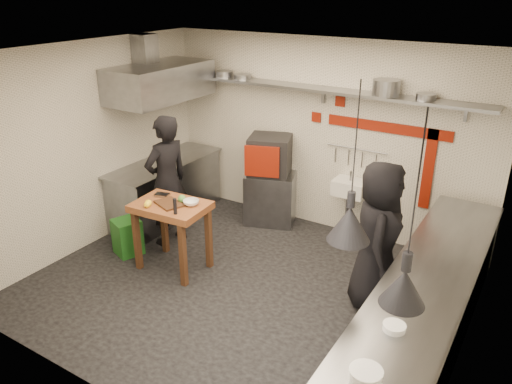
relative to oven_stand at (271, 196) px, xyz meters
The scene contains 47 objects.
floor 1.98m from the oven_stand, 69.42° to the right, with size 5.00×5.00×0.00m, color black.
ceiling 3.08m from the oven_stand, 69.42° to the right, with size 5.00×5.00×0.00m, color beige.
wall_back 1.24m from the oven_stand, 22.76° to the left, with size 5.00×0.04×2.80m, color beige.
wall_front 4.10m from the oven_stand, 80.13° to the right, with size 5.00×0.04×2.80m, color beige.
wall_left 2.76m from the oven_stand, 135.07° to the right, with size 0.04×4.20×2.80m, color beige.
wall_right 3.80m from the oven_stand, 29.69° to the right, with size 0.04×4.20×2.80m, color beige.
red_band_horiz 2.09m from the oven_stand, ahead, with size 1.70×0.02×0.14m, color maroon.
red_band_vert 2.39m from the oven_stand, ahead, with size 0.14×0.02×1.10m, color maroon.
red_tile_a 1.83m from the oven_stand, 15.93° to the left, with size 0.14×0.02×0.14m, color maroon.
red_tile_b 1.43m from the oven_stand, 24.57° to the left, with size 0.14×0.02×0.14m, color maroon.
back_shelf 1.85m from the oven_stand, ahead, with size 4.60×0.34×0.04m, color slate.
shelf_bracket_left 2.04m from the oven_stand, 168.15° to the left, with size 0.04×0.06×0.24m, color slate.
shelf_bracket_mid 1.78m from the oven_stand, 20.58° to the left, with size 0.04×0.06×0.24m, color slate.
shelf_bracket_right 3.06m from the oven_stand, ahead, with size 0.04×0.06×0.24m, color slate.
pan_far_left 2.01m from the oven_stand, behind, with size 0.26×0.26×0.09m, color slate.
pan_mid_left 1.87m from the oven_stand, 169.67° to the left, with size 0.26×0.26×0.07m, color slate.
stock_pot 2.45m from the oven_stand, ahead, with size 0.35×0.35×0.20m, color slate.
pan_right 2.77m from the oven_stand, ahead, with size 0.24×0.24×0.08m, color slate.
oven_stand is the anchor object (origin of this frame).
combi_oven 0.69m from the oven_stand, 89.56° to the right, with size 0.60×0.56×0.58m, color black.
oven_door 0.78m from the oven_stand, 82.61° to the right, with size 0.51×0.03×0.46m, color maroon.
oven_glass 0.77m from the oven_stand, 80.35° to the right, with size 0.35×0.02×0.34m, color black.
hand_sink 1.29m from the oven_stand, ahead, with size 0.46×0.34×0.22m, color silver.
sink_tap 1.36m from the oven_stand, ahead, with size 0.03×0.03×0.14m, color slate.
sink_drain 1.23m from the oven_stand, ahead, with size 0.06×0.06×0.66m, color slate.
utensil_rail 1.56m from the oven_stand, 11.29° to the left, with size 0.02×0.02×0.90m, color slate.
counter_right 3.36m from the oven_stand, 32.65° to the right, with size 0.70×3.80×0.90m, color slate.
counter_right_top 3.40m from the oven_stand, 32.65° to the right, with size 0.76×3.90×0.03m, color slate.
plate_stack 4.56m from the oven_stand, 51.71° to the right, with size 0.23×0.23×0.15m, color silver.
small_bowl_right 4.01m from the oven_stand, 45.58° to the right, with size 0.19×0.19×0.05m, color silver.
counter_left 1.66m from the oven_stand, 152.51° to the right, with size 0.70×1.90×0.90m, color slate.
counter_left_top 1.73m from the oven_stand, 152.51° to the right, with size 0.76×2.00×0.03m, color slate.
extractor_hood 2.38m from the oven_stand, 151.69° to the right, with size 0.78×1.60×0.50m, color slate.
hood_duct 2.83m from the oven_stand, 155.39° to the right, with size 0.28×0.28×0.50m, color slate.
green_bin 2.26m from the oven_stand, 120.55° to the right, with size 0.33×0.33×0.50m, color #1B581B.
prep_table 1.93m from the oven_stand, 100.78° to the right, with size 0.92×0.64×0.92m, color brown, non-canonical shape.
cutting_board 2.03m from the oven_stand, 100.41° to the right, with size 0.35×0.25×0.03m, color #482A18.
pepper_mill 2.19m from the oven_stand, 92.97° to the right, with size 0.04×0.04×0.20m, color black.
lemon_a 2.24m from the oven_stand, 104.49° to the right, with size 0.09×0.09×0.09m, color yellow.
lemon_b 2.27m from the oven_stand, 103.77° to the right, with size 0.08×0.08×0.08m, color yellow.
veg_ball 1.90m from the oven_stand, 98.21° to the right, with size 0.10×0.10×0.10m, color #51943C.
steel_tray 1.95m from the oven_stand, 109.03° to the right, with size 0.18×0.12×0.03m, color slate.
bowl 1.88m from the oven_stand, 93.64° to the right, with size 0.20×0.20×0.06m, color silver.
heat_lamp_near 3.72m from the oven_stand, 48.27° to the right, with size 0.38×0.38×1.39m, color black, non-canonical shape.
heat_lamp_far 4.58m from the oven_stand, 47.47° to the right, with size 0.32×0.32×1.40m, color black, non-canonical shape.
chef_left 1.71m from the oven_stand, 122.75° to the right, with size 0.68×0.45×1.87m, color black.
chef_right 2.53m from the oven_stand, 31.50° to the right, with size 0.86×0.56×1.75m, color black.
Camera 1 is at (2.87, -4.34, 3.49)m, focal length 35.00 mm.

